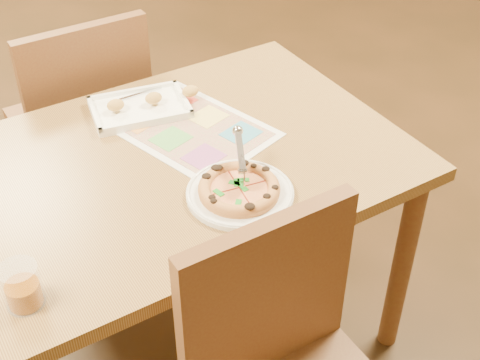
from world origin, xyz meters
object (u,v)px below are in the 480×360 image
pizza_cutter (241,157)px  menu (190,128)px  pizza (239,189)px  appetizer_tray (143,107)px  chair_far (84,108)px  plate (240,194)px  dining_table (162,188)px  glass_tumbler (22,288)px

pizza_cutter → menu: pizza_cutter is taller
pizza → appetizer_tray: bearing=94.0°
chair_far → pizza_cutter: bearing=99.8°
pizza → appetizer_tray: (-0.03, 0.48, -0.01)m
chair_far → pizza_cutter: (0.14, -0.79, 0.24)m
plate → menu: 0.33m
dining_table → pizza: size_ratio=6.44×
pizza_cutter → glass_tumbler: size_ratio=1.45×
dining_table → pizza: pizza is taller
pizza_cutter → plate: bearing=171.1°
pizza → pizza_cutter: 0.08m
pizza_cutter → appetizer_tray: bearing=33.8°
pizza → pizza_cutter: pizza_cutter is taller
dining_table → plate: size_ratio=4.89×
chair_far → glass_tumbler: bearing=63.3°
menu → pizza_cutter: bearing=-91.6°
pizza → menu: size_ratio=0.46×
pizza_cutter → glass_tumbler: 0.59m
plate → pizza_cutter: 0.09m
chair_far → pizza_cutter: chair_far is taller
pizza_cutter → pizza: bearing=168.9°
plate → appetizer_tray: appetizer_tray is taller
appetizer_tray → menu: (0.07, -0.15, -0.01)m
chair_far → pizza_cutter: 0.83m
menu → plate: bearing=-96.1°
appetizer_tray → menu: appetizer_tray is taller
appetizer_tray → dining_table: bearing=-105.7°
pizza_cutter → glass_tumbler: bearing=125.4°
menu → appetizer_tray: bearing=115.5°
pizza → appetizer_tray: size_ratio=0.61×
glass_tumbler → menu: (0.59, 0.39, -0.04)m
appetizer_tray → glass_tumbler: bearing=-133.7°
chair_far → menu: size_ratio=1.06×
dining_table → glass_tumbler: bearing=-147.2°
dining_table → chair_far: size_ratio=2.77×
plate → chair_far: bearing=97.5°
dining_table → plate: plate is taller
dining_table → pizza: (0.11, -0.23, 0.11)m
chair_far → plate: chair_far is taller
dining_table → chair_far: bearing=90.0°
dining_table → glass_tumbler: 0.55m
dining_table → glass_tumbler: size_ratio=12.96×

